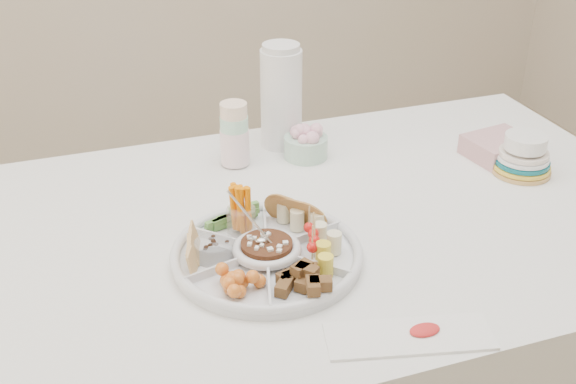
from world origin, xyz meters
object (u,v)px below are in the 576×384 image
object	(u,v)px
party_tray	(267,252)
thermos	(281,95)
plate_stack	(523,156)
dining_table	(339,343)

from	to	relation	value
party_tray	thermos	bearing A→B (deg)	68.16
plate_stack	party_tray	bearing A→B (deg)	-167.33
dining_table	thermos	distance (m)	0.65
party_tray	plate_stack	bearing A→B (deg)	12.67
party_tray	plate_stack	distance (m)	0.73
dining_table	party_tray	world-z (taller)	party_tray
dining_table	party_tray	bearing A→B (deg)	-151.09
dining_table	party_tray	size ratio (longest dim) A/B	4.00
dining_table	thermos	bearing A→B (deg)	92.67
dining_table	plate_stack	xyz separation A→B (m)	(0.49, 0.04, 0.43)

